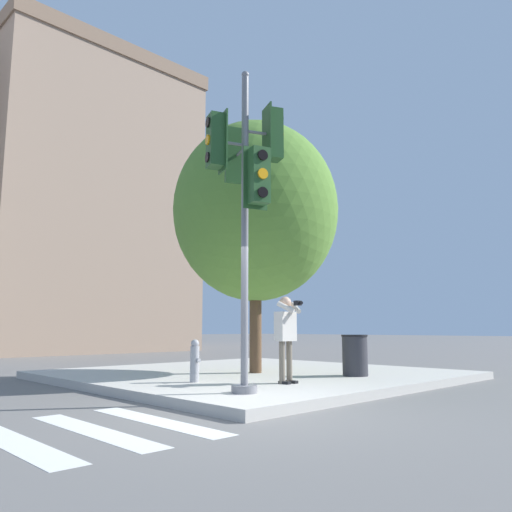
% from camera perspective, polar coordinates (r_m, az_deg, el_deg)
% --- Properties ---
extents(ground_plane, '(160.00, 160.00, 0.00)m').
position_cam_1_polar(ground_plane, '(7.23, -1.02, -17.60)').
color(ground_plane, slate).
extents(sidewalk_corner, '(8.00, 8.00, 0.16)m').
position_cam_1_polar(sidewalk_corner, '(12.14, -0.29, -13.44)').
color(sidewalk_corner, '#BCB7AD').
rests_on(sidewalk_corner, ground_plane).
extents(traffic_signal_pole, '(1.31, 1.33, 5.42)m').
position_cam_1_polar(traffic_signal_pole, '(8.47, -1.21, 9.21)').
color(traffic_signal_pole, slate).
rests_on(traffic_signal_pole, sidewalk_corner).
extents(person_photographer, '(0.50, 0.53, 1.61)m').
position_cam_1_polar(person_photographer, '(9.49, 3.45, -8.50)').
color(person_photographer, black).
rests_on(person_photographer, sidewalk_corner).
extents(street_tree, '(3.93, 3.93, 5.97)m').
position_cam_1_polar(street_tree, '(12.05, -0.05, 5.12)').
color(street_tree, brown).
rests_on(street_tree, sidewalk_corner).
extents(fire_hydrant, '(0.17, 0.23, 0.80)m').
position_cam_1_polar(fire_hydrant, '(9.77, -7.02, -11.80)').
color(fire_hydrant, '#99999E').
rests_on(fire_hydrant, sidewalk_corner).
extents(trash_bin, '(0.57, 0.57, 0.87)m').
position_cam_1_polar(trash_bin, '(11.18, 11.24, -11.05)').
color(trash_bin, '#2D2D33').
rests_on(trash_bin, sidewalk_corner).
extents(building_right, '(10.82, 12.76, 15.77)m').
position_cam_1_polar(building_right, '(31.07, -21.06, 4.77)').
color(building_right, gray).
rests_on(building_right, ground_plane).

